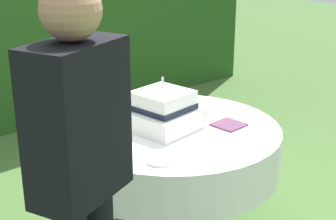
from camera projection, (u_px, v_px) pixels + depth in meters
cake_table at (173, 150)px, 2.74m from camera, size 1.16×1.16×0.73m
wedding_cake at (163, 111)px, 2.66m from camera, size 0.38×0.39×0.28m
serving_plate_near at (97, 129)px, 2.65m from camera, size 0.11×0.11×0.01m
serving_plate_far at (160, 161)px, 2.29m from camera, size 0.13×0.13×0.01m
serving_plate_left at (185, 102)px, 3.08m from camera, size 0.15×0.15×0.01m
serving_plate_right at (208, 112)px, 2.91m from camera, size 0.13×0.13×0.01m
napkin_stack at (229, 125)px, 2.72m from camera, size 0.16×0.16×0.01m
standing_person at (81, 175)px, 1.74m from camera, size 0.41×0.32×1.60m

